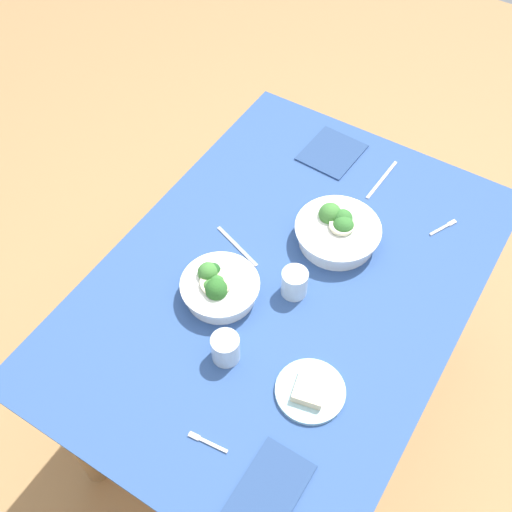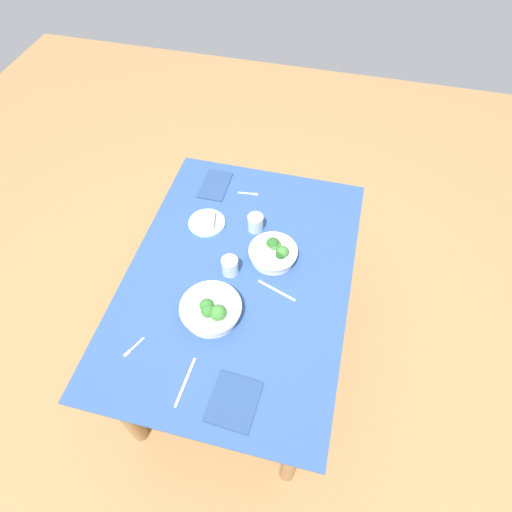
# 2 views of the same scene
# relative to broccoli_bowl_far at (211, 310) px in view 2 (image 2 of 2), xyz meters

# --- Properties ---
(ground_plane) EXTENTS (6.00, 6.00, 0.00)m
(ground_plane) POSITION_rel_broccoli_bowl_far_xyz_m (0.21, -0.05, -0.77)
(ground_plane) COLOR #9E7547
(dining_table) EXTENTS (1.35, 0.95, 0.73)m
(dining_table) POSITION_rel_broccoli_bowl_far_xyz_m (0.21, -0.05, -0.15)
(dining_table) COLOR #2D4C84
(dining_table) RESTS_ON ground_plane
(broccoli_bowl_far) EXTENTS (0.25, 0.25, 0.10)m
(broccoli_bowl_far) POSITION_rel_broccoli_bowl_far_xyz_m (0.00, 0.00, 0.00)
(broccoli_bowl_far) COLOR white
(broccoli_bowl_far) RESTS_ON dining_table
(broccoli_bowl_near) EXTENTS (0.21, 0.21, 0.09)m
(broccoli_bowl_near) POSITION_rel_broccoli_bowl_far_xyz_m (0.34, -0.18, -0.00)
(broccoli_bowl_near) COLOR white
(broccoli_bowl_near) RESTS_ON dining_table
(bread_side_plate) EXTENTS (0.17, 0.17, 0.04)m
(bread_side_plate) POSITION_rel_broccoli_bowl_far_xyz_m (0.46, 0.17, -0.03)
(bread_side_plate) COLOR #99C6D1
(bread_side_plate) RESTS_ON dining_table
(water_glass_center) EXTENTS (0.07, 0.07, 0.08)m
(water_glass_center) POSITION_rel_broccoli_bowl_far_xyz_m (0.49, -0.06, 0.00)
(water_glass_center) COLOR silver
(water_glass_center) RESTS_ON dining_table
(water_glass_side) EXTENTS (0.07, 0.07, 0.08)m
(water_glass_side) POSITION_rel_broccoli_bowl_far_xyz_m (0.22, -0.01, 0.00)
(water_glass_side) COLOR silver
(water_glass_side) RESTS_ON dining_table
(fork_by_far_bowl) EXTENTS (0.02, 0.10, 0.00)m
(fork_by_far_bowl) POSITION_rel_broccoli_bowl_far_xyz_m (0.70, 0.02, -0.04)
(fork_by_far_bowl) COLOR #B7B7BC
(fork_by_far_bowl) RESTS_ON dining_table
(fork_by_near_bowl) EXTENTS (0.09, 0.05, 0.00)m
(fork_by_near_bowl) POSITION_rel_broccoli_bowl_far_xyz_m (-0.21, 0.25, -0.04)
(fork_by_near_bowl) COLOR #B7B7BC
(fork_by_near_bowl) RESTS_ON dining_table
(table_knife_left) EXTENTS (0.07, 0.17, 0.00)m
(table_knife_left) POSITION_rel_broccoli_bowl_far_xyz_m (0.17, -0.23, -0.04)
(table_knife_left) COLOR #B7B7BC
(table_knife_left) RESTS_ON dining_table
(table_knife_right) EXTENTS (0.19, 0.02, 0.00)m
(table_knife_right) POSITION_rel_broccoli_bowl_far_xyz_m (-0.29, 0.01, -0.04)
(table_knife_right) COLOR #B7B7BC
(table_knife_right) RESTS_ON dining_table
(napkin_folded_upper) EXTENTS (0.21, 0.13, 0.01)m
(napkin_folded_upper) POSITION_rel_broccoli_bowl_far_xyz_m (0.72, 0.21, -0.04)
(napkin_folded_upper) COLOR navy
(napkin_folded_upper) RESTS_ON dining_table
(napkin_folded_lower) EXTENTS (0.20, 0.18, 0.01)m
(napkin_folded_lower) POSITION_rel_broccoli_bowl_far_xyz_m (-0.31, -0.18, -0.04)
(napkin_folded_lower) COLOR navy
(napkin_folded_lower) RESTS_ON dining_table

